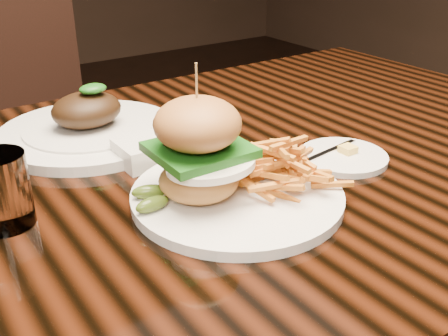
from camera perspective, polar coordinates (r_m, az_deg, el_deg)
dining_table at (r=0.86m, az=-3.60°, el=-4.52°), size 1.60×0.90×0.75m
burger_plate at (r=0.71m, az=1.00°, el=0.08°), size 0.30×0.30×0.20m
side_saucer at (r=0.87m, az=12.83°, el=1.24°), size 0.14×0.14×0.02m
ramekin at (r=0.84m, az=-8.75°, el=1.74°), size 0.09×0.09×0.04m
water_tumbler at (r=0.71m, az=-23.11°, el=-2.28°), size 0.07×0.07×0.10m
far_dish at (r=0.96m, az=-14.50°, el=4.27°), size 0.32×0.32×0.10m
chair_far at (r=1.67m, az=-20.66°, el=4.23°), size 0.49×0.50×0.95m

